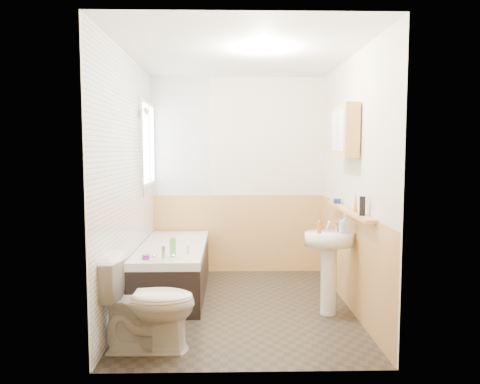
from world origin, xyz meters
name	(u,v)px	position (x,y,z in m)	size (l,w,h in m)	color
floor	(240,307)	(0.00, 0.00, 0.00)	(2.80, 2.80, 0.00)	black
ceiling	(240,54)	(0.00, 0.00, 2.50)	(2.80, 2.80, 0.00)	white
wall_back	(238,176)	(0.00, 1.41, 1.25)	(2.20, 0.02, 2.50)	beige
wall_front	(245,198)	(0.00, -1.41, 1.25)	(2.20, 0.02, 2.50)	beige
wall_left	(127,183)	(-1.11, 0.00, 1.25)	(0.02, 2.80, 2.50)	beige
wall_right	(352,183)	(1.11, 0.00, 1.25)	(0.02, 2.80, 2.50)	beige
wainscot_right	(348,257)	(1.09, 0.00, 0.50)	(0.01, 2.80, 1.00)	#DEA45B
wainscot_front	(245,303)	(0.00, -1.39, 0.50)	(2.20, 0.01, 1.00)	#DEA45B
wainscot_back	(238,233)	(0.00, 1.39, 0.50)	(2.20, 0.01, 1.00)	#DEA45B
tile_cladding_left	(130,183)	(-1.09, 0.00, 1.25)	(0.01, 2.80, 2.50)	white
tile_return_back	(181,137)	(-0.73, 1.39, 1.75)	(0.75, 0.01, 1.50)	white
window	(148,144)	(-1.06, 0.95, 1.65)	(0.03, 0.79, 0.99)	white
bathtub	(173,268)	(-0.73, 0.49, 0.28)	(0.70, 1.72, 0.68)	black
shower_riser	(143,137)	(-1.04, 0.49, 1.72)	(0.10, 0.07, 1.11)	silver
toilet	(147,303)	(-0.76, -1.00, 0.38)	(0.43, 0.77, 0.75)	white
sink	(329,256)	(0.84, -0.23, 0.57)	(0.46, 0.38, 0.90)	white
pine_shelf	(348,210)	(1.04, -0.15, 1.00)	(0.10, 1.48, 0.03)	#DEA45B
medicine_cabinet	(345,131)	(1.01, -0.06, 1.76)	(0.14, 0.57, 0.51)	#DEA45B
foam_can	(362,206)	(1.04, -0.62, 1.09)	(0.05, 0.05, 0.17)	black
green_bottle	(356,202)	(1.04, -0.40, 1.11)	(0.04, 0.04, 0.19)	orange
black_jar	(337,201)	(1.04, 0.32, 1.04)	(0.08, 0.08, 0.05)	navy
soap_bottle	(344,229)	(0.98, -0.27, 0.84)	(0.08, 0.18, 0.08)	silver
clear_bottle	(319,227)	(0.73, -0.28, 0.85)	(0.04, 0.04, 0.11)	orange
blue_gel	(173,248)	(-0.66, -0.13, 0.64)	(0.05, 0.03, 0.19)	#59C647
cream_jar	(146,257)	(-0.90, -0.21, 0.56)	(0.07, 0.07, 0.05)	purple
orange_bottle	(188,250)	(-0.52, -0.01, 0.59)	(0.03, 0.03, 0.09)	silver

